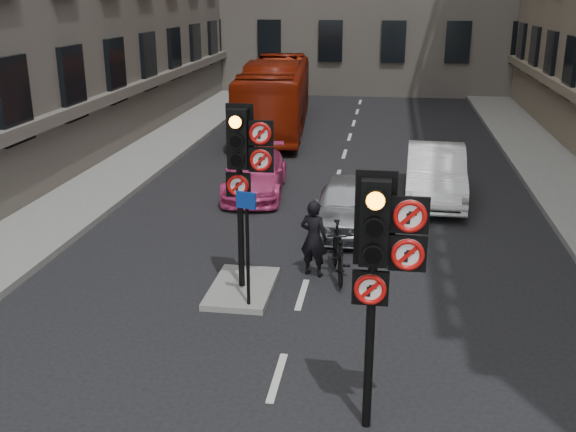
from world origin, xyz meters
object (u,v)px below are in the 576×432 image
(car_white, at_px, (435,174))
(car_pink, at_px, (255,174))
(bus_red, at_px, (275,96))
(motorcycle, at_px, (338,251))
(signal_far, at_px, (244,158))
(info_sign, at_px, (247,233))
(signal_near, at_px, (381,251))
(motorcyclist, at_px, (314,238))
(car_silver, at_px, (345,204))

(car_white, distance_m, car_pink, 5.14)
(bus_red, distance_m, motorcycle, 15.53)
(signal_far, xyz_separation_m, car_pink, (-1.12, 6.68, -2.11))
(signal_far, bearing_deg, info_sign, -75.23)
(signal_near, bearing_deg, car_white, 82.60)
(signal_far, bearing_deg, motorcyclist, 39.59)
(signal_near, relative_size, bus_red, 0.34)
(signal_far, relative_size, car_pink, 0.88)
(motorcycle, bearing_deg, motorcyclist, 170.02)
(motorcycle, bearing_deg, car_pink, 106.69)
(signal_near, relative_size, info_sign, 1.63)
(signal_far, bearing_deg, signal_near, -56.98)
(car_pink, relative_size, motorcycle, 2.16)
(signal_near, relative_size, signal_far, 1.00)
(signal_near, xyz_separation_m, motorcycle, (-0.87, 5.01, -2.02))
(bus_red, xyz_separation_m, info_sign, (2.32, -16.85, 0.08))
(car_white, relative_size, motorcyclist, 2.80)
(car_silver, bearing_deg, signal_near, -82.28)
(signal_near, distance_m, bus_red, 20.61)
(car_white, distance_m, bus_red, 11.06)
(car_pink, distance_m, motorcycle, 6.34)
(bus_red, bearing_deg, car_silver, -77.38)
(motorcycle, bearing_deg, car_white, 58.66)
(car_white, bearing_deg, car_pink, -176.13)
(bus_red, height_order, info_sign, bus_red)
(motorcyclist, relative_size, info_sign, 0.74)
(signal_far, xyz_separation_m, info_sign, (0.21, -0.81, -1.17))
(signal_near, distance_m, motorcyclist, 5.49)
(car_silver, distance_m, motorcycle, 3.02)
(car_silver, bearing_deg, info_sign, -105.62)
(bus_red, distance_m, motorcyclist, 15.40)
(car_white, relative_size, car_pink, 1.13)
(car_white, height_order, motorcyclist, motorcyclist)
(car_pink, bearing_deg, bus_red, 91.09)
(car_silver, relative_size, bus_red, 0.36)
(signal_far, distance_m, car_white, 8.17)
(car_white, xyz_separation_m, motorcycle, (-2.28, -5.84, -0.19))
(car_pink, bearing_deg, motorcycle, -68.27)
(car_pink, distance_m, info_sign, 7.66)
(car_white, distance_m, info_sign, 8.59)
(car_silver, height_order, info_sign, info_sign)
(car_silver, distance_m, bus_red, 12.61)
(signal_far, relative_size, bus_red, 0.34)
(bus_red, xyz_separation_m, motorcycle, (3.83, -15.03, -0.89))
(car_silver, xyz_separation_m, motorcycle, (0.06, -3.02, -0.07))
(car_silver, bearing_deg, bus_red, 108.56)
(car_white, relative_size, motorcycle, 2.44)
(signal_near, height_order, motorcyclist, signal_near)
(signal_near, relative_size, car_silver, 0.96)
(car_white, height_order, motorcycle, car_white)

